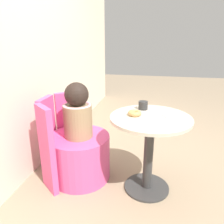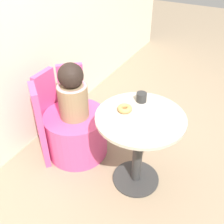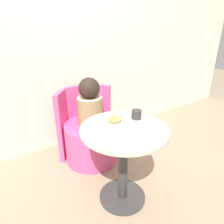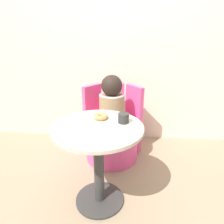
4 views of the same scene
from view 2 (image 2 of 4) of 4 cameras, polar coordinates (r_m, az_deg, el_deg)
name	(u,v)px [view 2 (image 2 of 4)]	position (r m, az deg, el deg)	size (l,w,h in m)	color
ground_plane	(136,175)	(2.35, 5.22, -13.56)	(12.00, 12.00, 0.00)	gray
back_wall	(10,16)	(2.28, -21.26, 18.98)	(6.00, 0.06, 2.40)	beige
round_table	(139,137)	(1.98, 5.90, -5.34)	(0.65, 0.65, 0.67)	#333333
tub_chair	(77,133)	(2.43, -7.71, -4.65)	(0.56, 0.56, 0.42)	#E54C8C
booth_backrest	(54,111)	(2.45, -12.43, 0.15)	(0.66, 0.24, 0.76)	#E54C8C
child_figure	(72,93)	(2.17, -8.63, 4.16)	(0.25, 0.25, 0.49)	#937A56
donut	(125,109)	(1.89, 2.78, 0.77)	(0.11, 0.11, 0.04)	tan
cup	(141,97)	(2.00, 6.43, 3.23)	(0.08, 0.08, 0.07)	#2D2D2D
paper_napkin	(165,116)	(1.88, 11.53, -0.83)	(0.19, 0.19, 0.01)	silver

